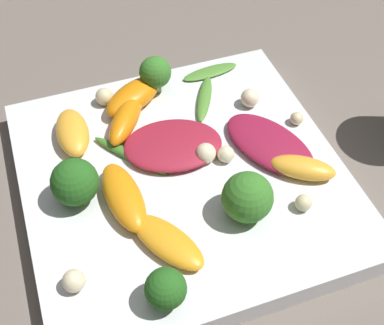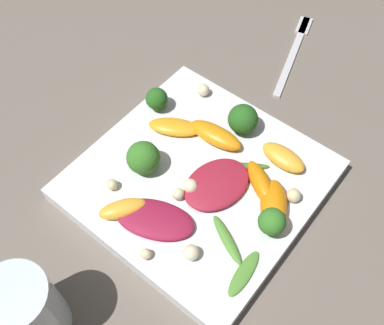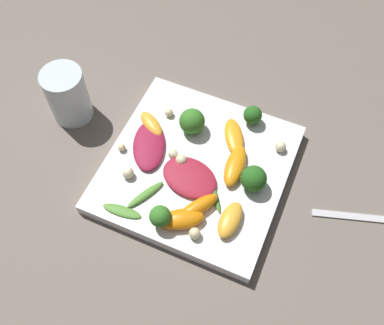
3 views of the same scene
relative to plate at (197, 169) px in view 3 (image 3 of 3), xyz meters
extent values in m
plane|color=#6B6056|center=(0.00, 0.00, -0.01)|extent=(2.40, 2.40, 0.00)
cube|color=white|center=(0.00, 0.00, 0.00)|extent=(0.28, 0.28, 0.02)
cylinder|color=silver|center=(-0.25, 0.02, 0.04)|extent=(0.07, 0.07, 0.10)
cube|color=silver|center=(0.29, 0.03, -0.01)|extent=(0.19, 0.07, 0.01)
ellipsoid|color=maroon|center=(0.00, -0.03, 0.02)|extent=(0.10, 0.08, 0.01)
ellipsoid|color=maroon|center=(-0.08, 0.00, 0.02)|extent=(0.09, 0.11, 0.01)
ellipsoid|color=#FCAD33|center=(-0.10, 0.04, 0.02)|extent=(0.06, 0.05, 0.02)
ellipsoid|color=orange|center=(0.04, 0.07, 0.02)|extent=(0.06, 0.08, 0.01)
ellipsoid|color=orange|center=(0.02, -0.10, 0.02)|extent=(0.07, 0.06, 0.02)
ellipsoid|color=#FCAD33|center=(0.08, -0.07, 0.02)|extent=(0.03, 0.06, 0.02)
ellipsoid|color=orange|center=(0.06, 0.02, 0.02)|extent=(0.04, 0.08, 0.02)
ellipsoid|color=orange|center=(0.03, -0.07, 0.02)|extent=(0.06, 0.07, 0.02)
cylinder|color=#7A9E51|center=(0.09, 0.00, 0.02)|extent=(0.01, 0.01, 0.01)
sphere|color=#26601E|center=(0.09, 0.00, 0.03)|extent=(0.04, 0.04, 0.04)
cylinder|color=#7A9E51|center=(-0.03, 0.06, 0.02)|extent=(0.01, 0.01, 0.01)
sphere|color=#387A28|center=(-0.03, 0.06, 0.03)|extent=(0.04, 0.04, 0.04)
cylinder|color=#7A9E51|center=(0.05, 0.11, 0.02)|extent=(0.01, 0.01, 0.01)
sphere|color=#26601E|center=(0.05, 0.11, 0.03)|extent=(0.03, 0.03, 0.03)
cylinder|color=#7A9E51|center=(-0.01, -0.11, 0.02)|extent=(0.01, 0.01, 0.02)
sphere|color=#387A28|center=(-0.01, -0.11, 0.04)|extent=(0.03, 0.03, 0.03)
ellipsoid|color=#518E33|center=(-0.07, -0.12, 0.01)|extent=(0.06, 0.02, 0.00)
ellipsoid|color=#518E33|center=(-0.05, -0.08, 0.02)|extent=(0.04, 0.07, 0.01)
ellipsoid|color=#3D7528|center=(0.04, -0.03, 0.02)|extent=(0.06, 0.07, 0.01)
sphere|color=beige|center=(-0.12, -0.02, 0.02)|extent=(0.01, 0.01, 0.01)
sphere|color=beige|center=(-0.09, -0.06, 0.02)|extent=(0.02, 0.02, 0.02)
sphere|color=beige|center=(0.11, 0.08, 0.02)|extent=(0.02, 0.02, 0.02)
sphere|color=beige|center=(0.04, -0.11, 0.02)|extent=(0.02, 0.02, 0.02)
sphere|color=beige|center=(-0.08, 0.07, 0.02)|extent=(0.01, 0.01, 0.01)
sphere|color=beige|center=(-0.02, -0.01, 0.02)|extent=(0.02, 0.02, 0.02)
sphere|color=beige|center=(-0.04, 0.00, 0.02)|extent=(0.02, 0.02, 0.02)
camera|label=1|loc=(0.09, 0.29, 0.37)|focal=50.00mm
camera|label=2|loc=(-0.24, -0.19, 0.49)|focal=42.00mm
camera|label=3|loc=(0.14, -0.33, 0.63)|focal=42.00mm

